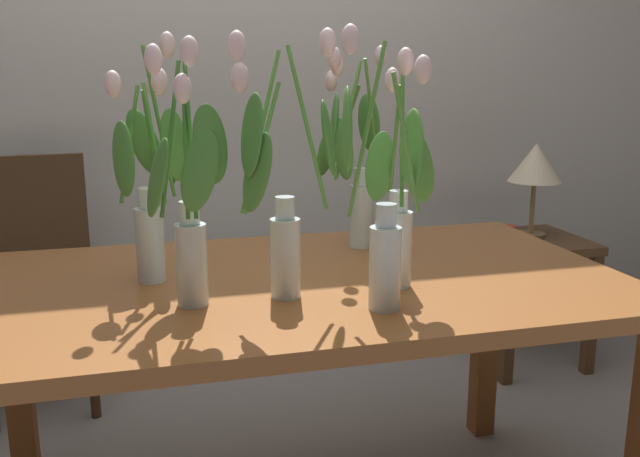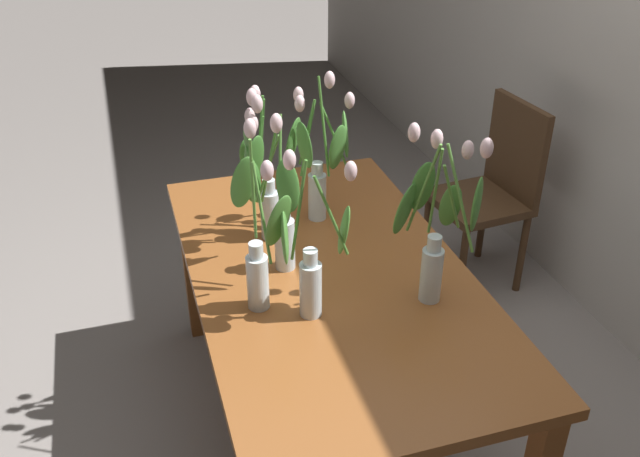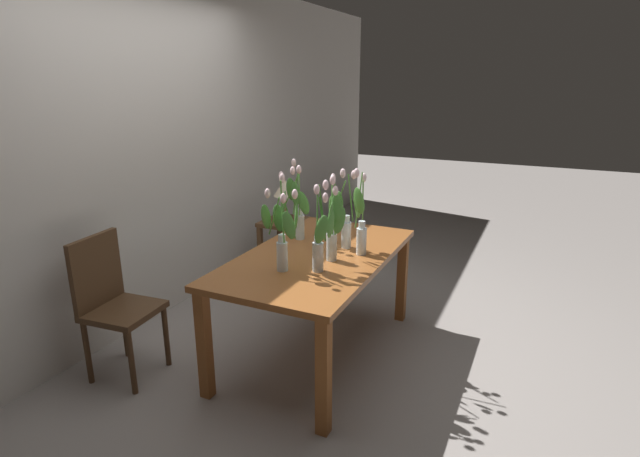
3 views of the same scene
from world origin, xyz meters
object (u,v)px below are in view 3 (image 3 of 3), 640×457
(tulip_vase_3, at_px, (296,209))
(table_lamp, at_px, (285,189))
(pillar_candle, at_px, (285,221))
(dining_table, at_px, (317,267))
(tulip_vase_5, at_px, (361,226))
(tulip_vase_2, at_px, (321,239))
(tulip_vase_4, at_px, (346,223))
(tulip_vase_1, at_px, (334,228))
(tulip_vase_0, at_px, (282,234))
(dining_chair, at_px, (112,299))
(side_table, at_px, (287,232))

(tulip_vase_3, height_order, table_lamp, tulip_vase_3)
(tulip_vase_3, xyz_separation_m, pillar_candle, (0.85, 0.57, -0.38))
(dining_table, distance_m, tulip_vase_5, 0.41)
(tulip_vase_2, height_order, tulip_vase_4, tulip_vase_2)
(tulip_vase_1, bearing_deg, tulip_vase_2, -179.48)
(dining_table, distance_m, tulip_vase_1, 0.36)
(tulip_vase_0, bearing_deg, table_lamp, 28.55)
(dining_chair, xyz_separation_m, table_lamp, (1.99, -0.16, 0.33))
(tulip_vase_0, distance_m, table_lamp, 1.79)
(tulip_vase_2, bearing_deg, tulip_vase_5, -14.50)
(dining_table, xyz_separation_m, tulip_vase_1, (-0.07, -0.16, 0.31))
(tulip_vase_3, height_order, side_table, tulip_vase_3)
(tulip_vase_1, height_order, tulip_vase_4, tulip_vase_1)
(tulip_vase_0, xyz_separation_m, pillar_candle, (1.42, 0.77, -0.38))
(tulip_vase_3, distance_m, pillar_candle, 1.10)
(tulip_vase_2, relative_size, tulip_vase_5, 0.96)
(tulip_vase_4, bearing_deg, dining_table, 150.07)
(tulip_vase_2, xyz_separation_m, side_table, (1.48, 1.06, -0.52))
(tulip_vase_1, bearing_deg, tulip_vase_4, 7.62)
(tulip_vase_1, xyz_separation_m, side_table, (1.28, 1.06, -0.53))
(tulip_vase_1, xyz_separation_m, tulip_vase_4, (0.28, 0.04, -0.05))
(dining_table, xyz_separation_m, tulip_vase_0, (-0.34, 0.07, 0.32))
(side_table, bearing_deg, tulip_vase_2, -144.48)
(tulip_vase_0, height_order, table_lamp, tulip_vase_0)
(tulip_vase_3, bearing_deg, tulip_vase_1, -124.84)
(dining_chair, bearing_deg, tulip_vase_4, -50.85)
(side_table, distance_m, pillar_candle, 0.22)
(dining_chair, height_order, pillar_candle, dining_chair)
(tulip_vase_0, height_order, pillar_candle, tulip_vase_0)
(tulip_vase_1, height_order, tulip_vase_2, tulip_vase_1)
(pillar_candle, bearing_deg, tulip_vase_5, -130.79)
(tulip_vase_2, distance_m, tulip_vase_4, 0.48)
(side_table, bearing_deg, dining_table, -143.36)
(dining_chair, bearing_deg, tulip_vase_0, -67.29)
(tulip_vase_2, bearing_deg, tulip_vase_3, 40.76)
(tulip_vase_2, height_order, pillar_candle, tulip_vase_2)
(tulip_vase_1, xyz_separation_m, pillar_candle, (1.15, 1.00, -0.37))
(tulip_vase_3, distance_m, table_lamp, 1.20)
(tulip_vase_4, xyz_separation_m, pillar_candle, (0.86, 0.96, -0.33))
(tulip_vase_3, height_order, tulip_vase_5, tulip_vase_5)
(dining_table, relative_size, side_table, 2.91)
(tulip_vase_1, bearing_deg, dining_table, 64.72)
(dining_chair, height_order, table_lamp, table_lamp)
(tulip_vase_5, distance_m, side_table, 1.67)
(tulip_vase_0, bearing_deg, pillar_candle, 28.62)
(tulip_vase_4, relative_size, tulip_vase_5, 0.93)
(dining_chair, bearing_deg, side_table, -5.09)
(tulip_vase_4, bearing_deg, tulip_vase_5, -121.02)
(dining_table, height_order, tulip_vase_5, tulip_vase_5)
(tulip_vase_1, relative_size, dining_chair, 0.63)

